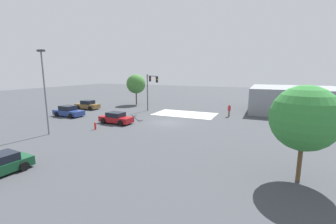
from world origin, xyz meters
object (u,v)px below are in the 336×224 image
traffic_signal_mast (150,85)px  street_light_pole_a (44,86)px  tree_corner_a (304,118)px  car_2 (87,105)px  fire_hydrant (95,126)px  car_4 (116,118)px  pedestrian (229,110)px  car_0 (69,111)px  tree_corner_b (136,84)px

traffic_signal_mast → street_light_pole_a: 16.48m
tree_corner_a → car_2: bearing=-26.1°
street_light_pole_a → fire_hydrant: street_light_pole_a is taller
car_4 → street_light_pole_a: bearing=-112.9°
car_2 → tree_corner_a: (-31.30, 15.33, 3.22)m
street_light_pole_a → fire_hydrant: 6.76m
traffic_signal_mast → pedestrian: size_ratio=3.38×
pedestrian → fire_hydrant: (12.95, 14.02, -0.61)m
pedestrian → street_light_pole_a: bearing=0.3°
car_2 → tree_corner_a: tree_corner_a is taller
car_2 → car_4: size_ratio=0.98×
car_0 → car_2: car_0 is taller
car_4 → car_2: bearing=150.6°
car_2 → tree_corner_b: bearing=-123.5°
traffic_signal_mast → fire_hydrant: 13.06m
pedestrian → tree_corner_b: 20.01m
traffic_signal_mast → tree_corner_b: (6.74, -6.51, -0.25)m
tree_corner_a → fire_hydrant: 20.89m
traffic_signal_mast → tree_corner_a: (-19.51, 17.09, -0.47)m
car_2 → tree_corner_b: size_ratio=0.72×
traffic_signal_mast → pedestrian: 12.95m
car_2 → pedestrian: size_ratio=2.40×
traffic_signal_mast → fire_hydrant: size_ratio=7.19×
car_4 → car_0: bearing=176.4°
pedestrian → tree_corner_a: bearing=63.5°
pedestrian → fire_hydrant: pedestrian is taller
car_0 → car_4: size_ratio=1.08×
fire_hydrant → car_2: bearing=-43.5°
traffic_signal_mast → tree_corner_b: 9.37m
pedestrian → tree_corner_a: (-7.11, 18.68, 2.91)m
car_0 → tree_corner_a: (-29.22, 9.21, 3.22)m
tree_corner_b → traffic_signal_mast: bearing=136.0°
pedestrian → car_2: bearing=-39.4°
tree_corner_a → tree_corner_b: tree_corner_b is taller
car_2 → tree_corner_a: size_ratio=0.74×
tree_corner_a → fire_hydrant: size_ratio=6.86×
street_light_pole_a → tree_corner_b: (3.07, -22.56, -1.04)m
pedestrian → street_light_pole_a: size_ratio=0.21×
traffic_signal_mast → fire_hydrant: bearing=-47.5°
pedestrian → fire_hydrant: bearing=-0.1°
tree_corner_b → street_light_pole_a: bearing=97.7°
tree_corner_b → fire_hydrant: (-6.19, 18.94, -3.74)m
car_0 → car_4: car_0 is taller
car_0 → car_2: size_ratio=1.10×
car_0 → car_2: (2.09, -6.12, 0.00)m
car_2 → fire_hydrant: (-11.24, 10.67, -0.30)m
traffic_signal_mast → pedestrian: (-12.40, -1.59, -3.38)m
traffic_signal_mast → street_light_pole_a: bearing=-57.9°
car_0 → fire_hydrant: 10.23m
traffic_signal_mast → tree_corner_b: size_ratio=1.02×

